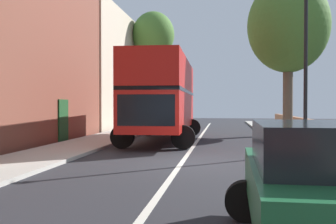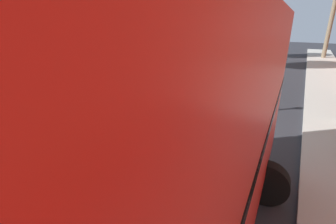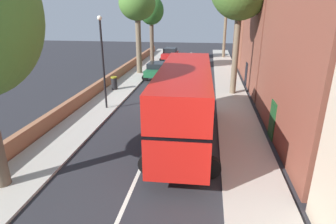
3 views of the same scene
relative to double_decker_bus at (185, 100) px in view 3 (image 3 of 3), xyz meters
name	(u,v)px [view 3 (image 3 of 3)]	position (x,y,z in m)	size (l,w,h in m)	color
ground_plane	(170,100)	(1.70, -7.14, -2.35)	(84.00, 84.00, 0.00)	#28282D
road_centre_line	(170,100)	(1.70, -7.14, -2.35)	(0.16, 54.00, 0.01)	silver
sidewalk_left	(233,102)	(-3.20, -7.14, -2.29)	(2.60, 60.00, 0.12)	#B2ADA3
sidewalk_right	(111,97)	(6.60, -7.14, -2.29)	(2.60, 60.00, 0.12)	#B2ADA3
terraced_houses_left	(292,42)	(-6.80, -6.97, 2.30)	(4.07, 47.52, 10.16)	brown
boundary_wall_right	(92,92)	(8.15, -7.14, -1.87)	(0.36, 54.00, 0.97)	#9E6647
double_decker_bus	(185,100)	(0.00, 0.00, 0.00)	(3.74, 10.17, 4.06)	red
parked_car_green_right_0	(156,70)	(4.20, -14.58, -1.43)	(2.47, 3.97, 1.62)	#1E6038
parked_car_red_right_2	(170,54)	(4.20, -25.63, -1.37)	(2.59, 4.31, 1.75)	#AD1919
street_tree_right_3	(151,11)	(6.39, -23.69, 4.22)	(3.21, 3.21, 8.41)	brown
street_tree_right_5	(137,4)	(6.44, -16.50, 4.94)	(3.83, 3.83, 9.13)	brown
lamppost_right	(103,56)	(6.00, -4.47, 1.45)	(0.32, 0.32, 6.31)	black
litter_bin_right	(114,83)	(7.00, -9.32, -1.66)	(0.55, 0.55, 1.14)	black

